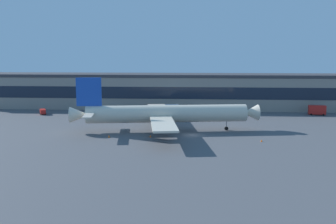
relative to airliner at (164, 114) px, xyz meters
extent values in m
plane|color=#4C4F54|center=(8.19, -4.52, -5.11)|extent=(600.00, 600.00, 0.00)
cube|color=gray|center=(8.19, 47.81, 1.37)|extent=(180.56, 17.59, 12.94)
cube|color=#38383D|center=(8.19, 47.81, 8.44)|extent=(184.17, 17.94, 1.20)
cube|color=#192333|center=(8.19, 38.96, 2.01)|extent=(176.95, 0.16, 4.66)
cylinder|color=beige|center=(0.91, 0.14, 0.01)|extent=(46.14, 11.83, 4.99)
cone|color=beige|center=(25.08, 3.81, 0.01)|extent=(5.15, 5.36, 4.74)
cone|color=beige|center=(-23.51, -3.57, 0.01)|extent=(6.10, 5.27, 4.49)
cube|color=#1947B2|center=(-20.80, -3.16, 6.50)|extent=(6.99, 1.54, 7.99)
cube|color=beige|center=(-21.13, 2.34, 0.76)|extent=(3.72, 9.25, 0.30)
cube|color=beige|center=(-19.48, -8.51, 0.76)|extent=(3.72, 9.25, 0.30)
cube|color=beige|center=(-2.99, 12.52, -0.49)|extent=(9.04, 21.33, 0.50)
cube|color=beige|center=(0.86, -12.84, -0.49)|extent=(9.04, 21.33, 0.50)
cylinder|color=#99999E|center=(-1.54, 9.60, -2.26)|extent=(4.48, 3.33, 2.75)
cylinder|color=#99999E|center=(1.38, -9.63, -2.26)|extent=(4.48, 3.33, 2.75)
cylinder|color=black|center=(18.16, 2.76, -4.56)|extent=(1.16, 0.66, 1.10)
cylinder|color=slate|center=(18.16, 2.76, -2.97)|extent=(0.24, 0.24, 2.62)
cylinder|color=black|center=(-1.70, 2.01, -4.56)|extent=(1.16, 0.66, 1.10)
cylinder|color=slate|center=(-1.70, 2.01, -2.97)|extent=(0.24, 0.24, 2.62)
cylinder|color=black|center=(-1.02, -2.43, -4.56)|extent=(1.16, 0.66, 1.10)
cylinder|color=slate|center=(-1.02, -2.43, -2.97)|extent=(0.24, 0.24, 2.62)
cube|color=red|center=(-47.40, 27.51, -4.01)|extent=(3.66, 4.79, 1.50)
cube|color=black|center=(-46.86, 26.43, -3.71)|extent=(2.25, 2.16, 0.38)
cylinder|color=black|center=(-45.94, 26.52, -4.76)|extent=(0.58, 0.76, 0.70)
cylinder|color=black|center=(-47.47, 25.75, -4.76)|extent=(0.58, 0.76, 0.70)
cylinder|color=black|center=(-47.32, 29.27, -4.76)|extent=(0.58, 0.76, 0.70)
cylinder|color=black|center=(-48.85, 28.51, -4.76)|extent=(0.58, 0.76, 0.70)
cube|color=black|center=(-14.97, 31.78, -3.96)|extent=(6.46, 2.21, 1.60)
cube|color=black|center=(-13.21, 31.84, -3.64)|extent=(2.30, 1.91, 0.40)
cylinder|color=black|center=(-12.76, 32.76, -4.76)|extent=(0.71, 0.32, 0.70)
cylinder|color=black|center=(-12.70, 30.96, -4.76)|extent=(0.71, 0.32, 0.70)
cylinder|color=black|center=(-17.24, 32.61, -4.76)|extent=(0.71, 0.32, 0.70)
cylinder|color=black|center=(-17.18, 30.81, -4.76)|extent=(0.71, 0.32, 0.70)
cube|color=white|center=(-1.14, 32.16, -3.26)|extent=(8.85, 5.45, 3.00)
cube|color=black|center=(-3.32, 31.39, -2.66)|extent=(3.63, 3.41, 0.75)
cylinder|color=black|center=(-3.49, 29.99, -4.76)|extent=(0.76, 0.52, 0.70)
cylinder|color=black|center=(-4.33, 32.36, -4.76)|extent=(0.76, 0.52, 0.70)
cylinder|color=black|center=(2.05, 31.96, -4.76)|extent=(0.76, 0.52, 0.70)
cylinder|color=black|center=(1.21, 34.33, -4.76)|extent=(0.76, 0.52, 0.70)
cube|color=red|center=(53.65, 32.91, -3.16)|extent=(6.29, 3.26, 3.20)
cube|color=black|center=(55.28, 32.66, -2.52)|extent=(2.40, 2.50, 0.80)
cylinder|color=black|center=(55.88, 33.66, -4.76)|extent=(0.74, 0.40, 0.70)
cylinder|color=black|center=(55.56, 31.53, -4.76)|extent=(0.74, 0.40, 0.70)
cylinder|color=black|center=(51.73, 34.29, -4.76)|extent=(0.74, 0.40, 0.70)
cylinder|color=black|center=(51.41, 32.15, -4.76)|extent=(0.74, 0.40, 0.70)
cone|color=#F2590C|center=(-2.95, -8.12, -4.76)|extent=(0.55, 0.55, 0.69)
cone|color=#F2590C|center=(-13.96, -9.21, -4.77)|extent=(0.54, 0.54, 0.67)
cone|color=#F2590C|center=(25.84, -11.26, -4.79)|extent=(0.50, 0.50, 0.62)
camera|label=1|loc=(8.55, -103.89, 16.68)|focal=39.37mm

